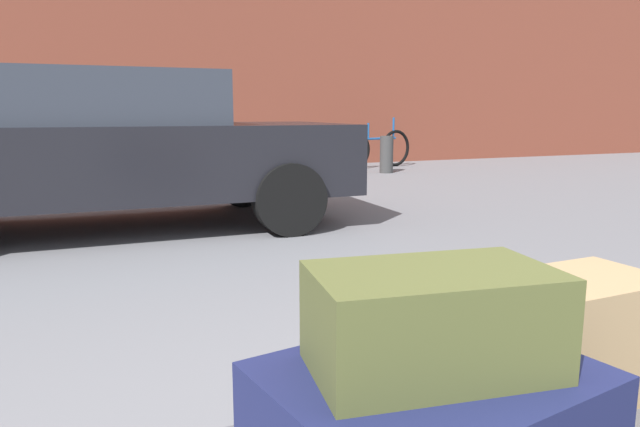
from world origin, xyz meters
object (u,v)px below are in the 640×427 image
parked_car (103,147)px  bollard_kerb_mid (387,154)px  bicycle_leaning (376,148)px  duffel_bag_tan_front_right (557,339)px  bollard_kerb_near (321,157)px  duffel_bag_olive_topmost_pile (432,320)px

parked_car → bollard_kerb_mid: (4.81, 3.40, -0.43)m
bicycle_leaning → duffel_bag_tan_front_right: bearing=-115.3°
bicycle_leaning → bollard_kerb_mid: bearing=-106.4°
bicycle_leaning → bollard_kerb_near: size_ratio=2.65×
duffel_bag_tan_front_right → bollard_kerb_mid: duffel_bag_tan_front_right is taller
duffel_bag_tan_front_right → bollard_kerb_mid: 8.82m
bollard_kerb_near → bollard_kerb_mid: same height
bollard_kerb_mid → duffel_bag_olive_topmost_pile: bearing=-118.5°
duffel_bag_tan_front_right → duffel_bag_olive_topmost_pile: (-0.51, -0.18, 0.19)m
duffel_bag_olive_topmost_pile → bicycle_leaning: size_ratio=0.26×
bollard_kerb_near → duffel_bag_tan_front_right: bearing=-108.4°
duffel_bag_tan_front_right → bollard_kerb_near: bearing=69.1°
duffel_bag_olive_topmost_pile → bicycle_leaning: bicycle_leaning is taller
duffel_bag_tan_front_right → bollard_kerb_mid: (3.89, 7.91, -0.17)m
duffel_bag_tan_front_right → bollard_kerb_near: 8.33m
parked_car → bollard_kerb_near: (3.54, 3.40, -0.43)m
bicycle_leaning → bollard_kerb_near: (-1.52, -0.89, -0.05)m
parked_car → bollard_kerb_near: parked_car is taller
duffel_bag_olive_topmost_pile → bollard_kerb_near: duffel_bag_olive_topmost_pile is taller
duffel_bag_tan_front_right → bicycle_leaning: bearing=62.2°
bollard_kerb_mid → bollard_kerb_near: bearing=180.0°
duffel_bag_tan_front_right → duffel_bag_olive_topmost_pile: bearing=-162.5°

